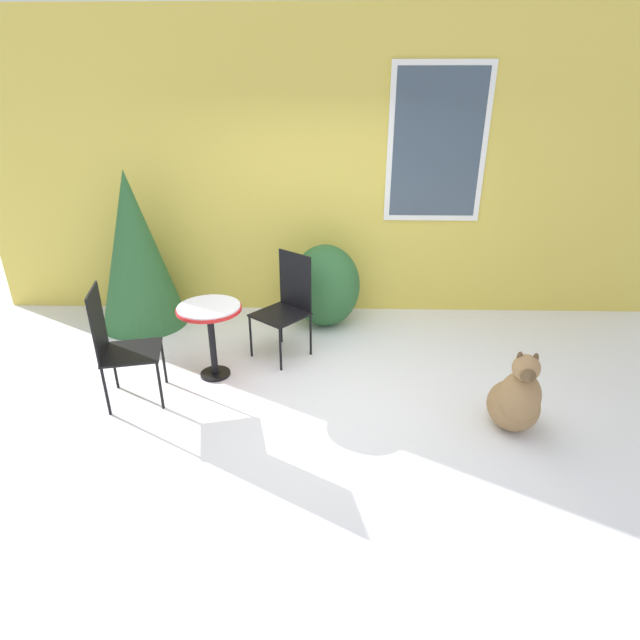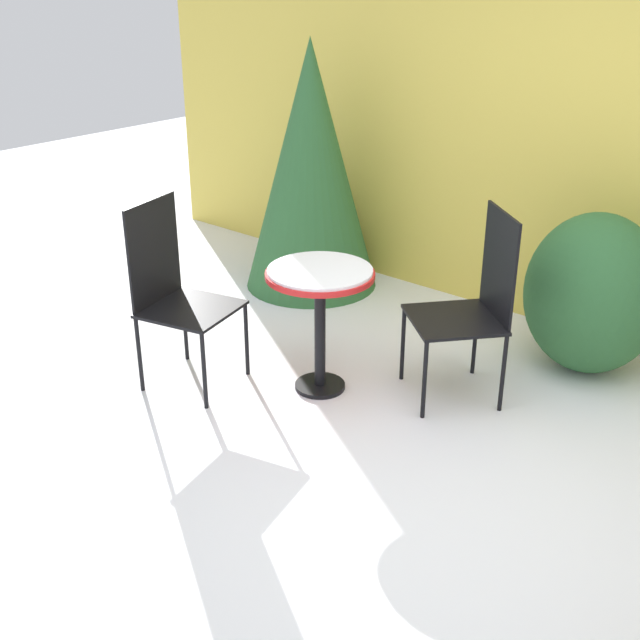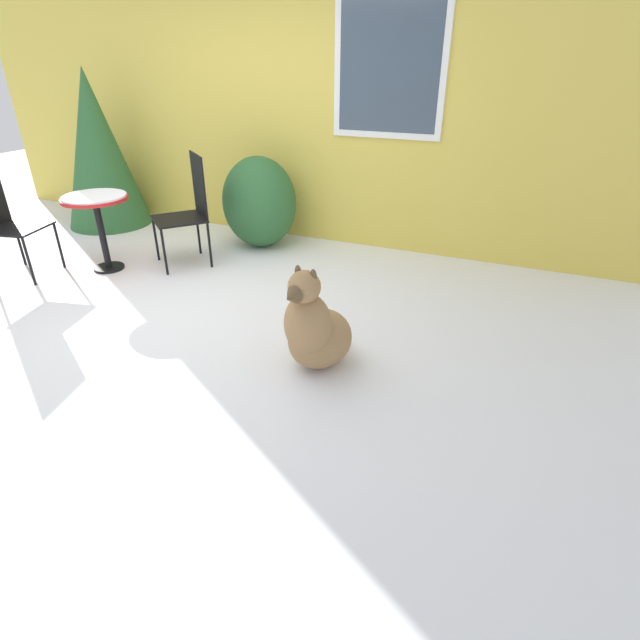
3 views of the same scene
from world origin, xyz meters
TOP-DOWN VIEW (x-y plane):
  - ground_plane at (0.00, 0.00)m, footprint 16.00×16.00m
  - house_wall at (0.06, 2.20)m, footprint 8.00×0.10m
  - shrub_left at (0.03, 1.71)m, footprint 0.79×0.75m
  - evergreen_bush at (-2.09, 1.67)m, footprint 0.97×0.97m
  - patio_table at (-1.01, 0.50)m, footprint 0.59×0.59m
  - patio_chair_near_table at (-0.35, 0.99)m, footprint 0.66×0.66m
  - patio_chair_far_side at (-1.70, 0.06)m, footprint 0.57×0.57m
  - dog at (1.57, -0.30)m, footprint 0.48×0.68m

SIDE VIEW (x-z plane):
  - ground_plane at x=0.00m, z-range 0.00..0.00m
  - dog at x=1.57m, z-range -0.10..0.66m
  - shrub_left at x=0.03m, z-range 0.00..0.96m
  - patio_chair_near_table at x=-0.35m, z-range 0.04..1.09m
  - patio_chair_far_side at x=-1.70m, z-range 0.04..1.09m
  - patio_table at x=-1.01m, z-range 0.23..0.95m
  - evergreen_bush at x=-2.09m, z-range 0.00..1.77m
  - house_wall at x=0.06m, z-range 0.02..3.35m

